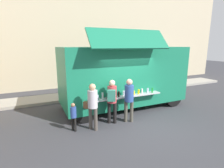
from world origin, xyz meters
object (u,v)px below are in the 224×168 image
customer_mid_with_backpack (112,97)px  customer_rear_waiting (92,103)px  customer_front_ordering (129,97)px  trash_bin (151,82)px  child_near_queue (73,114)px  food_truck_main (124,75)px

customer_mid_with_backpack → customer_rear_waiting: bearing=128.9°
customer_front_ordering → trash_bin: bearing=-21.5°
trash_bin → child_near_queue: size_ratio=0.98×
customer_mid_with_backpack → food_truck_main: bearing=-12.2°
customer_front_ordering → customer_rear_waiting: 1.53m
trash_bin → customer_rear_waiting: 7.10m
customer_mid_with_backpack → customer_rear_waiting: size_ratio=1.01×
customer_rear_waiting → customer_front_ordering: bearing=-34.7°
trash_bin → customer_rear_waiting: customer_rear_waiting is taller
trash_bin → customer_mid_with_backpack: (-4.91, -3.96, 0.56)m
customer_front_ordering → food_truck_main: bearing=2.6°
customer_rear_waiting → food_truck_main: bearing=3.0°
customer_mid_with_backpack → child_near_queue: size_ratio=1.66×
customer_rear_waiting → trash_bin: bearing=-0.2°
customer_front_ordering → customer_rear_waiting: customer_front_ordering is taller
child_near_queue → customer_front_ordering: bearing=-33.4°
customer_front_ordering → child_near_queue: size_ratio=1.67×
customer_front_ordering → customer_mid_with_backpack: size_ratio=1.01×
food_truck_main → child_near_queue: food_truck_main is taller
food_truck_main → customer_mid_with_backpack: (-1.39, -1.64, -0.55)m
customer_mid_with_backpack → customer_front_ordering: bearing=-72.7°
customer_rear_waiting → child_near_queue: (-0.66, 0.17, -0.39)m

